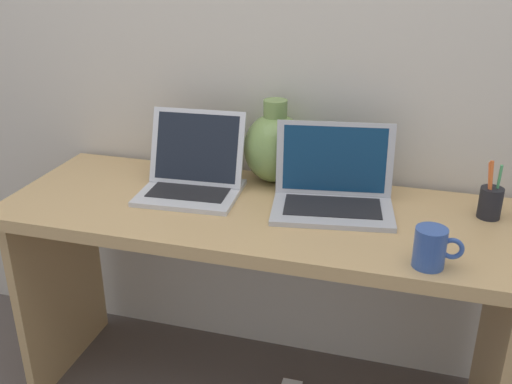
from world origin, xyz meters
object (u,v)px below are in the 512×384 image
(coffee_mug, at_px, (431,248))
(pen_cup, at_px, (490,201))
(laptop_left, at_px, (193,172))
(laptop_right, at_px, (333,186))
(green_vase, at_px, (275,147))

(coffee_mug, relative_size, pen_cup, 0.68)
(laptop_left, xyz_separation_m, pen_cup, (0.89, 0.05, -0.01))
(pen_cup, bearing_deg, laptop_left, -176.94)
(coffee_mug, height_order, pen_cup, pen_cup)
(laptop_right, bearing_deg, green_vase, 146.71)
(laptop_right, xyz_separation_m, pen_cup, (0.44, 0.04, -0.01))
(laptop_left, height_order, pen_cup, laptop_left)
(pen_cup, bearing_deg, green_vase, 171.12)
(laptop_left, height_order, coffee_mug, laptop_left)
(green_vase, height_order, pen_cup, green_vase)
(laptop_left, bearing_deg, green_vase, 33.69)
(laptop_left, relative_size, green_vase, 1.17)
(laptop_left, distance_m, pen_cup, 0.89)
(green_vase, distance_m, coffee_mug, 0.67)
(laptop_right, distance_m, pen_cup, 0.45)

